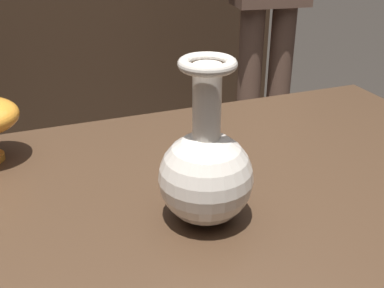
{
  "coord_description": "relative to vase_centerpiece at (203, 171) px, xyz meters",
  "views": [
    {
      "loc": [
        -0.22,
        -0.64,
        1.21
      ],
      "look_at": [
        -0.0,
        -0.05,
        0.9
      ],
      "focal_mm": 43.94,
      "sensor_mm": 36.0,
      "label": 1
    }
  ],
  "objects": [
    {
      "name": "vase_centerpiece",
      "position": [
        0.0,
        0.0,
        0.0
      ],
      "size": [
        0.14,
        0.14,
        0.24
      ],
      "color": "silver",
      "rests_on": "display_plinth"
    },
    {
      "name": "back_display_shelf",
      "position": [
        0.0,
        2.3,
        -0.39
      ],
      "size": [
        2.6,
        0.4,
        0.99
      ],
      "color": "#422D1E",
      "rests_on": "ground_plane"
    }
  ]
}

